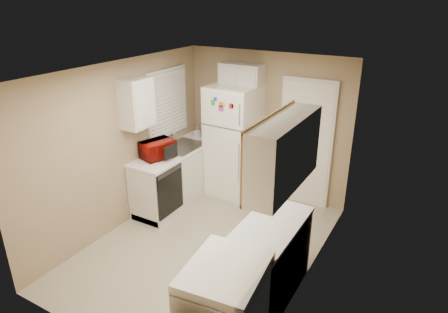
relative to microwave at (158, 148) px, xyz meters
The scene contains 19 objects.
floor 1.63m from the microwave, 22.94° to the right, with size 3.80×3.80×0.00m, color beige.
ceiling 1.84m from the microwave, 22.94° to the right, with size 3.80×3.80×0.00m, color white.
wall_left 0.57m from the microwave, 117.18° to the right, with size 3.80×3.80×0.00m, color tan.
wall_right 2.60m from the microwave, 10.81° to the right, with size 3.80×3.80×0.00m, color tan.
wall_back 1.83m from the microwave, 50.86° to the left, with size 2.80×2.80×0.00m, color tan.
wall_front 2.65m from the microwave, 64.27° to the right, with size 2.80×2.80×0.00m, color tan.
left_counter 0.73m from the microwave, 83.10° to the left, with size 0.60×1.80×0.90m, color silver.
dishwasher 0.68m from the microwave, 28.78° to the right, with size 0.03×0.58×0.72m, color black.
sink 0.60m from the microwave, 84.93° to the left, with size 0.54×0.74×0.16m, color gray.
microwave is the anchor object (origin of this frame).
soap_bottle 1.08m from the microwave, 90.00° to the left, with size 0.08×0.08×0.18m, color white.
window_blinds 0.81m from the microwave, 110.45° to the left, with size 0.10×0.98×1.08m, color silver.
upper_cabinet_left 0.80m from the microwave, 110.55° to the right, with size 0.30×0.45×0.70m, color silver.
refrigerator 1.32m from the microwave, 57.07° to the left, with size 0.77×0.75×1.88m, color white.
cabinet_over_fridge 1.75m from the microwave, 59.30° to the left, with size 0.70×0.30×0.40m, color silver.
interior_door 2.30m from the microwave, 36.59° to the left, with size 0.86×0.06×2.08m, color white.
right_counter 2.66m from the microwave, 29.77° to the right, with size 0.60×2.00×0.90m, color silver.
stove 2.97m from the microwave, 39.78° to the right, with size 0.67×0.83×1.01m, color white.
upper_cabinet_right 2.70m from the microwave, 22.35° to the right, with size 0.30×1.20×0.70m, color silver.
Camera 1 is at (2.52, -3.88, 3.23)m, focal length 32.00 mm.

